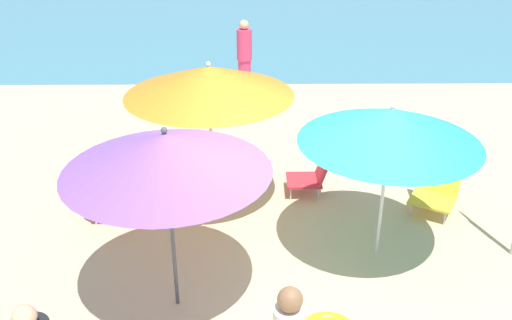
{
  "coord_description": "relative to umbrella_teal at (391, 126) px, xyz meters",
  "views": [
    {
      "loc": [
        -0.78,
        -5.04,
        3.92
      ],
      "look_at": [
        -0.72,
        1.42,
        0.7
      ],
      "focal_mm": 39.62,
      "sensor_mm": 36.0,
      "label": 1
    }
  ],
  "objects": [
    {
      "name": "umbrella_teal",
      "position": [
        0.0,
        0.0,
        0.0
      ],
      "size": [
        1.95,
        1.95,
        1.87
      ],
      "color": "silver",
      "rests_on": "ground_plane"
    },
    {
      "name": "umbrella_purple",
      "position": [
        -2.23,
        -0.85,
        0.11
      ],
      "size": [
        1.93,
        1.93,
        1.97
      ],
      "color": "#4C4C51",
      "rests_on": "ground_plane"
    },
    {
      "name": "beach_chair_c",
      "position": [
        -0.62,
        1.41,
        -1.33
      ],
      "size": [
        0.57,
        0.47,
        0.6
      ],
      "rotation": [
        0.0,
        0.0,
        -3.15
      ],
      "color": "red",
      "rests_on": "ground_plane"
    },
    {
      "name": "beach_chair_a",
      "position": [
        -3.32,
        0.8,
        -1.29
      ],
      "size": [
        0.59,
        0.5,
        0.61
      ],
      "rotation": [
        0.0,
        0.0,
        -0.01
      ],
      "color": "red",
      "rests_on": "ground_plane"
    },
    {
      "name": "ground_plane",
      "position": [
        -0.68,
        -0.37,
        -1.62
      ],
      "size": [
        40.0,
        40.0,
        0.0
      ],
      "primitive_type": "plane",
      "color": "#D3BC8C"
    },
    {
      "name": "person_a",
      "position": [
        -1.58,
        5.27,
        -0.84
      ],
      "size": [
        0.29,
        0.29,
        1.55
      ],
      "rotation": [
        0.0,
        0.0,
        3.17
      ],
      "color": "#DB3866",
      "rests_on": "ground_plane"
    },
    {
      "name": "umbrella_orange",
      "position": [
        -1.96,
        1.09,
        0.13
      ],
      "size": [
        2.08,
        2.08,
        1.99
      ],
      "color": "silver",
      "rests_on": "ground_plane"
    },
    {
      "name": "beach_chair_b",
      "position": [
        0.95,
        0.97,
        -1.32
      ],
      "size": [
        0.77,
        0.78,
        0.62
      ],
      "rotation": [
        0.0,
        0.0,
        -2.09
      ],
      "color": "gold",
      "rests_on": "ground_plane"
    },
    {
      "name": "sea_water",
      "position": [
        -0.68,
        14.07,
        -1.61
      ],
      "size": [
        40.0,
        16.0,
        0.01
      ],
      "primitive_type": "cube",
      "color": "teal",
      "rests_on": "ground_plane"
    }
  ]
}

